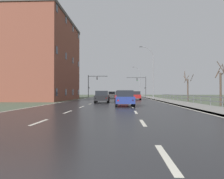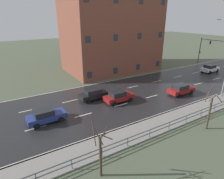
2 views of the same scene
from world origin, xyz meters
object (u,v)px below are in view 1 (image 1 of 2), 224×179
Objects in this scene: street_lamp_distant at (139,82)px; brick_building at (36,59)px; street_lamp_midground at (152,73)px; car_near_right at (136,95)px; car_mid_centre at (121,96)px; traffic_signal_right at (142,84)px; car_far_right at (125,98)px; car_far_left at (112,95)px; traffic_signal_left at (92,83)px; car_near_left at (102,97)px.

brick_building is at bearing -117.76° from street_lamp_distant.
street_lamp_midground is 7.12m from car_near_right.
street_lamp_distant reaches higher than car_mid_centre.
street_lamp_midground is 17.92m from traffic_signal_right.
street_lamp_distant is at bearing 87.51° from car_near_right.
car_mid_centre is at bearing 91.04° from car_far_right.
street_lamp_midground is at bearing -90.02° from street_lamp_distant.
car_far_left is 0.22× the size of brick_building.
traffic_signal_left is 30.96m from car_mid_centre.
car_mid_centre is at bearing -97.18° from street_lamp_distant.
street_lamp_distant is at bearing 82.42° from car_mid_centre.
car_mid_centre is 18.46m from brick_building.
car_far_left is (0.10, 26.80, 0.00)m from car_near_left.
traffic_signal_left reaches higher than car_near_right.
car_mid_centre is (-6.14, -48.75, -4.28)m from street_lamp_distant.
traffic_signal_left reaches higher than car_far_left.
brick_building reaches higher than car_near_right.
street_lamp_distant reaches higher than traffic_signal_left.
brick_building is (-15.68, 17.81, 6.49)m from car_far_right.
street_lamp_midground reaches higher than street_lamp_distant.
street_lamp_distant is 2.52× the size of car_far_right.
car_far_left is at bearing 111.28° from car_near_right.
street_lamp_distant is 52.21m from car_near_left.
car_mid_centre is at bearing -82.98° from car_far_left.
car_near_right is (-3.00, -22.23, -3.03)m from traffic_signal_right.
traffic_signal_left is at bearing 131.95° from street_lamp_midground.
traffic_signal_left is 23.18m from car_near_right.
traffic_signal_left reaches higher than car_far_right.
car_near_left is 26.80m from car_far_left.
street_lamp_midground is 24.65m from car_far_right.
car_far_right is (-5.75, -23.56, -4.37)m from street_lamp_midground.
car_far_left is 15.66m from car_near_right.
brick_building is at bearing 151.90° from car_mid_centre.
car_far_right is at bearing -97.17° from traffic_signal_right.
traffic_signal_right is 41.86m from car_far_right.
car_mid_centre is 9.76m from car_near_right.
street_lamp_distant reaches higher than car_far_right.
street_lamp_midground is 18.98m from car_near_left.
car_near_left is 13.00m from car_near_right.
street_lamp_midground is 2.55× the size of car_near_right.
car_far_right is 9.79m from car_mid_centre.
traffic_signal_right reaches higher than car_mid_centre.
traffic_signal_left is (-14.30, 15.91, -1.18)m from street_lamp_midground.
street_lamp_distant is 0.56× the size of brick_building.
car_far_left is (-8.54, 10.47, -4.37)m from street_lamp_midground.
street_lamp_distant is 46.08m from brick_building.
street_lamp_distant is at bearing 62.24° from brick_building.
street_lamp_midground is 14.20m from car_far_left.
street_lamp_midground reaches higher than traffic_signal_left.
car_far_left and car_near_right have the same top height.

